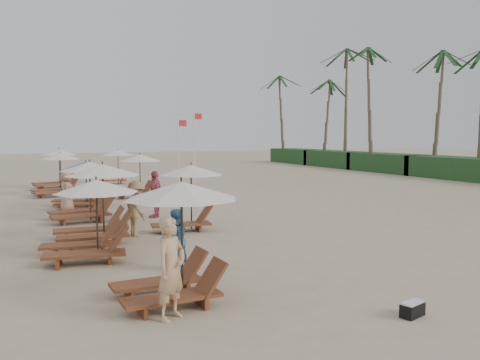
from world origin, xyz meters
name	(u,v)px	position (x,y,z in m)	size (l,w,h in m)	color
ground	(316,247)	(0.00, 0.00, 0.00)	(160.00, 160.00, 0.00)	tan
shrub_hedge	(460,168)	(22.00, 14.50, 0.80)	(3.20, 53.00, 1.60)	#193D1C
palm_row	(454,44)	(21.91, 15.40, 9.91)	(7.00, 52.00, 12.30)	brown
lounger_station_0	(172,240)	(-5.21, -2.85, 1.22)	(2.53, 2.27, 2.36)	brown
lounger_station_1	(87,221)	(-6.25, 1.30, 1.02)	(2.67, 2.24, 2.09)	brown
lounger_station_2	(95,205)	(-5.73, 3.45, 1.13)	(2.70, 2.30, 2.36)	brown
lounger_station_3	(83,193)	(-5.58, 7.51, 1.04)	(2.74, 2.26, 2.23)	brown
lounger_station_4	(80,186)	(-5.24, 10.99, 0.96)	(2.61, 2.55, 2.06)	brown
lounger_station_5	(55,177)	(-5.89, 16.09, 1.00)	(2.62, 2.53, 2.29)	brown
lounger_station_6	(54,171)	(-5.63, 20.08, 1.03)	(2.74, 2.55, 2.36)	brown
inland_station_0	(187,191)	(-2.60, 3.98, 1.36)	(2.73, 2.24, 2.22)	brown
inland_station_1	(137,170)	(-2.06, 13.63, 1.42)	(2.66, 2.24, 2.22)	brown
inland_station_2	(116,162)	(-1.66, 21.44, 1.46)	(2.58, 2.24, 2.22)	brown
beachgoer_near	(171,268)	(-5.52, -3.81, 0.92)	(0.67, 0.44, 1.84)	tan
beachgoer_mid_a	(175,240)	(-4.50, -0.72, 0.74)	(0.72, 0.56, 1.49)	#2E618B
beachgoer_mid_b	(136,208)	(-4.40, 3.77, 0.89)	(1.15, 0.66, 1.78)	#95774C
beachgoer_far_a	(155,194)	(-2.88, 7.01, 0.93)	(1.09, 0.45, 1.86)	#B94A61
beachgoer_far_b	(67,191)	(-5.90, 10.04, 0.87)	(0.85, 0.56, 1.75)	tan
duffel_bag	(412,309)	(-1.54, -5.50, 0.14)	(0.54, 0.37, 0.27)	black
flag_pole_near	(179,147)	(1.82, 18.62, 2.43)	(0.59, 0.08, 4.38)	silver
flag_pole_far	(195,143)	(3.50, 20.34, 2.70)	(0.60, 0.08, 4.89)	silver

